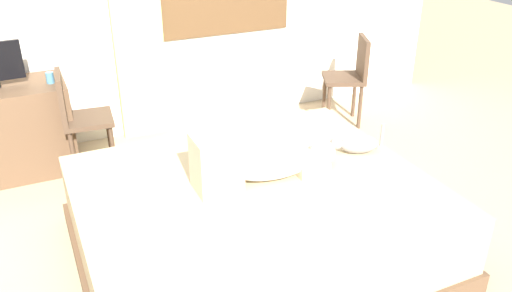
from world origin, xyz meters
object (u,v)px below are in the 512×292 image
bed (255,221)px  desk (13,130)px  chair_by_desk (78,115)px  person_lying (260,162)px  chair_spare (351,74)px  cup (50,78)px  cat (356,144)px

bed → desk: size_ratio=2.37×
bed → chair_by_desk: (-0.81, 1.58, 0.25)m
person_lying → chair_spare: bearing=41.6°
chair_by_desk → cup: bearing=130.0°
cat → desk: desk is taller
person_lying → cup: 1.99m
cup → chair_spare: (2.68, -0.23, -0.28)m
person_lying → desk: person_lying is taller
bed → person_lying: (0.06, 0.05, 0.38)m
bed → chair_by_desk: size_ratio=2.48×
bed → desk: bearing=125.6°
bed → person_lying: 0.39m
chair_by_desk → chair_spare: same height
bed → chair_by_desk: chair_by_desk is taller
chair_by_desk → cat: bearing=-42.8°
person_lying → desk: size_ratio=1.04×
cat → chair_spare: size_ratio=0.40×
desk → chair_by_desk: chair_by_desk is taller
cup → bed: bearing=-61.4°
bed → chair_spare: bearing=41.5°
cup → chair_by_desk: 0.36m
desk → cat: bearing=-39.5°
chair_spare → cat: bearing=-123.1°
cat → chair_spare: bearing=56.9°
bed → desk: 2.25m
cat → desk: bearing=140.5°
cat → cup: cup is taller
bed → cup: size_ratio=24.56×
cat → desk: 2.73m
bed → person_lying: person_lying is taller
bed → cup: 2.07m
cat → chair_by_desk: (-1.61, 1.49, -0.08)m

